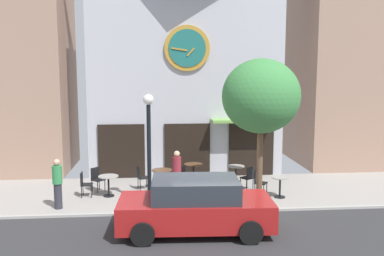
{
  "coord_description": "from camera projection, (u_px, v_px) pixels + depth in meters",
  "views": [
    {
      "loc": [
        -1.79,
        -12.96,
        4.55
      ],
      "look_at": [
        -0.46,
        2.41,
        2.44
      ],
      "focal_mm": 39.46,
      "sensor_mm": 36.0,
      "label": 1
    }
  ],
  "objects": [
    {
      "name": "cafe_chair_curbside",
      "position": [
        141.0,
        176.0,
        16.19
      ],
      "size": [
        0.5,
        0.5,
        0.9
      ],
      "color": "black",
      "rests_on": "ground_plane"
    },
    {
      "name": "cafe_table_rightmost",
      "position": [
        280.0,
        184.0,
        15.17
      ],
      "size": [
        0.61,
        0.61,
        0.75
      ],
      "color": "black",
      "rests_on": "ground_plane"
    },
    {
      "name": "ground_plane",
      "position": [
        215.0,
        220.0,
        13.01
      ],
      "size": [
        26.47,
        10.79,
        0.13
      ],
      "color": "gray"
    },
    {
      "name": "cafe_table_near_curb",
      "position": [
        193.0,
        169.0,
        17.22
      ],
      "size": [
        0.74,
        0.74,
        0.76
      ],
      "color": "black",
      "rests_on": "ground_plane"
    },
    {
      "name": "street_lamp",
      "position": [
        149.0,
        149.0,
        14.2
      ],
      "size": [
        0.36,
        0.36,
        3.77
      ],
      "color": "black",
      "rests_on": "ground_plane"
    },
    {
      "name": "cafe_table_center_left",
      "position": [
        162.0,
        174.0,
        16.36
      ],
      "size": [
        0.79,
        0.79,
        0.73
      ],
      "color": "black",
      "rests_on": "ground_plane"
    },
    {
      "name": "cafe_chair_near_tree",
      "position": [
        182.0,
        174.0,
        16.47
      ],
      "size": [
        0.56,
        0.56,
        0.9
      ],
      "color": "black",
      "rests_on": "ground_plane"
    },
    {
      "name": "pedestrian_green",
      "position": [
        58.0,
        183.0,
        13.89
      ],
      "size": [
        0.38,
        0.38,
        1.67
      ],
      "color": "#2D2D38",
      "rests_on": "ground_plane"
    },
    {
      "name": "neighbor_building_right",
      "position": [
        354.0,
        1.0,
        20.32
      ],
      "size": [
        5.25,
        4.86,
        15.76
      ],
      "color": "#9E7A66",
      "rests_on": "ground_plane"
    },
    {
      "name": "pedestrian_maroon",
      "position": [
        177.0,
        173.0,
        15.31
      ],
      "size": [
        0.42,
        0.42,
        1.67
      ],
      "color": "#2D2D38",
      "rests_on": "ground_plane"
    },
    {
      "name": "cafe_table_leftmost",
      "position": [
        108.0,
        182.0,
        15.3
      ],
      "size": [
        0.73,
        0.73,
        0.76
      ],
      "color": "black",
      "rests_on": "ground_plane"
    },
    {
      "name": "parked_car_red",
      "position": [
        195.0,
        206.0,
        11.87
      ],
      "size": [
        4.37,
        2.17,
        1.55
      ],
      "color": "maroon",
      "rests_on": "ground_plane"
    },
    {
      "name": "cafe_chair_corner",
      "position": [
        259.0,
        181.0,
        15.5
      ],
      "size": [
        0.55,
        0.55,
        0.9
      ],
      "color": "black",
      "rests_on": "ground_plane"
    },
    {
      "name": "clock_building",
      "position": [
        185.0,
        54.0,
        18.76
      ],
      "size": [
        8.37,
        3.75,
        10.22
      ],
      "color": "#B2B2BC",
      "rests_on": "ground_plane"
    },
    {
      "name": "cafe_chair_right_end",
      "position": [
        97.0,
        177.0,
        15.96
      ],
      "size": [
        0.57,
        0.57,
        0.9
      ],
      "color": "black",
      "rests_on": "ground_plane"
    },
    {
      "name": "cafe_table_center_right",
      "position": [
        236.0,
        172.0,
        16.83
      ],
      "size": [
        0.68,
        0.68,
        0.77
      ],
      "color": "black",
      "rests_on": "ground_plane"
    },
    {
      "name": "cafe_chair_facing_wall",
      "position": [
        84.0,
        182.0,
        15.23
      ],
      "size": [
        0.41,
        0.41,
        0.9
      ],
      "color": "black",
      "rests_on": "ground_plane"
    },
    {
      "name": "street_tree",
      "position": [
        261.0,
        97.0,
        13.91
      ],
      "size": [
        2.6,
        2.34,
        4.94
      ],
      "color": "brown",
      "rests_on": "ground_plane"
    },
    {
      "name": "cafe_chair_facing_street",
      "position": [
        248.0,
        176.0,
        16.13
      ],
      "size": [
        0.56,
        0.56,
        0.9
      ],
      "color": "black",
      "rests_on": "ground_plane"
    }
  ]
}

